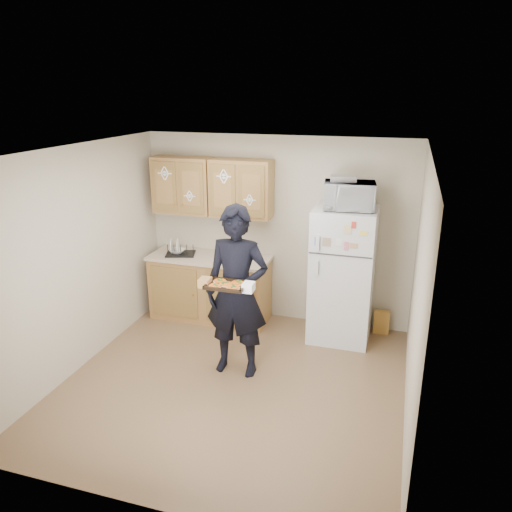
% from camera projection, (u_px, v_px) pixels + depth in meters
% --- Properties ---
extents(floor, '(3.60, 3.60, 0.00)m').
position_uv_depth(floor, '(233.00, 383.00, 5.45)').
color(floor, brown).
rests_on(floor, ground).
extents(ceiling, '(3.60, 3.60, 0.00)m').
position_uv_depth(ceiling, '(229.00, 151.00, 4.65)').
color(ceiling, beige).
rests_on(ceiling, wall_back).
extents(wall_back, '(3.60, 0.04, 2.50)m').
position_uv_depth(wall_back, '(277.00, 230.00, 6.68)').
color(wall_back, '#BBB098').
rests_on(wall_back, floor).
extents(wall_front, '(3.60, 0.04, 2.50)m').
position_uv_depth(wall_front, '(144.00, 366.00, 3.42)').
color(wall_front, '#BBB098').
rests_on(wall_front, floor).
extents(wall_left, '(0.04, 3.60, 2.50)m').
position_uv_depth(wall_left, '(79.00, 259.00, 5.54)').
color(wall_left, '#BBB098').
rests_on(wall_left, floor).
extents(wall_right, '(0.04, 3.60, 2.50)m').
position_uv_depth(wall_right, '(417.00, 297.00, 4.55)').
color(wall_right, '#BBB098').
rests_on(wall_right, floor).
extents(refrigerator, '(0.75, 0.70, 1.70)m').
position_uv_depth(refrigerator, '(342.00, 275.00, 6.21)').
color(refrigerator, silver).
rests_on(refrigerator, floor).
extents(base_cabinet, '(1.60, 0.60, 0.86)m').
position_uv_depth(base_cabinet, '(210.00, 289.00, 6.89)').
color(base_cabinet, '#9A6235').
rests_on(base_cabinet, floor).
extents(countertop, '(1.64, 0.64, 0.04)m').
position_uv_depth(countertop, '(209.00, 258.00, 6.74)').
color(countertop, beige).
rests_on(countertop, base_cabinet).
extents(upper_cab_left, '(0.80, 0.33, 0.75)m').
position_uv_depth(upper_cab_left, '(183.00, 185.00, 6.67)').
color(upper_cab_left, '#9A6235').
rests_on(upper_cab_left, wall_back).
extents(upper_cab_right, '(0.80, 0.33, 0.75)m').
position_uv_depth(upper_cab_right, '(241.00, 189.00, 6.45)').
color(upper_cab_right, '#9A6235').
rests_on(upper_cab_right, wall_back).
extents(cereal_box, '(0.20, 0.07, 0.32)m').
position_uv_depth(cereal_box, '(381.00, 322.00, 6.51)').
color(cereal_box, gold).
rests_on(cereal_box, floor).
extents(person, '(0.71, 0.47, 1.92)m').
position_uv_depth(person, '(237.00, 292.00, 5.40)').
color(person, black).
rests_on(person, floor).
extents(baking_tray, '(0.41, 0.31, 0.04)m').
position_uv_depth(baking_tray, '(226.00, 286.00, 5.07)').
color(baking_tray, black).
rests_on(baking_tray, person).
extents(pizza_front_left, '(0.14, 0.14, 0.02)m').
position_uv_depth(pizza_front_left, '(215.00, 286.00, 5.03)').
color(pizza_front_left, orange).
rests_on(pizza_front_left, baking_tray).
extents(pizza_front_right, '(0.14, 0.14, 0.02)m').
position_uv_depth(pizza_front_right, '(233.00, 288.00, 4.98)').
color(pizza_front_right, orange).
rests_on(pizza_front_right, baking_tray).
extents(pizza_back_left, '(0.14, 0.14, 0.02)m').
position_uv_depth(pizza_back_left, '(220.00, 281.00, 5.15)').
color(pizza_back_left, orange).
rests_on(pizza_back_left, baking_tray).
extents(pizza_back_right, '(0.14, 0.14, 0.02)m').
position_uv_depth(pizza_back_right, '(237.00, 283.00, 5.10)').
color(pizza_back_right, orange).
rests_on(pizza_back_right, baking_tray).
extents(pizza_center, '(0.14, 0.14, 0.02)m').
position_uv_depth(pizza_center, '(226.00, 284.00, 5.07)').
color(pizza_center, orange).
rests_on(pizza_center, baking_tray).
extents(microwave, '(0.63, 0.47, 0.33)m').
position_uv_depth(microwave, '(349.00, 196.00, 5.83)').
color(microwave, silver).
rests_on(microwave, refrigerator).
extents(foil_pan, '(0.33, 0.26, 0.06)m').
position_uv_depth(foil_pan, '(343.00, 178.00, 5.82)').
color(foil_pan, silver).
rests_on(foil_pan, microwave).
extents(dish_rack, '(0.45, 0.39, 0.15)m').
position_uv_depth(dish_rack, '(180.00, 249.00, 6.79)').
color(dish_rack, black).
rests_on(dish_rack, countertop).
extents(bowl, '(0.23, 0.23, 0.05)m').
position_uv_depth(bowl, '(177.00, 251.00, 6.81)').
color(bowl, silver).
rests_on(bowl, dish_rack).
extents(soap_bottle, '(0.11, 0.11, 0.20)m').
position_uv_depth(soap_bottle, '(236.00, 256.00, 6.45)').
color(soap_bottle, silver).
rests_on(soap_bottle, countertop).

